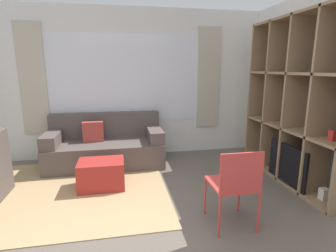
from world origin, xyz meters
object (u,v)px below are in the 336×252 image
Objects in this scene: shelving_unit at (299,105)px; folding_chair at (235,182)px; couch_main at (106,147)px; ottoman at (102,174)px.

folding_chair is (-1.39, -1.00, -0.62)m from shelving_unit.
shelving_unit is 1.23× the size of couch_main.
shelving_unit reaches higher than ottoman.
shelving_unit is 3.13m from couch_main.
folding_chair is (1.40, -1.22, 0.32)m from ottoman.
ottoman is (-2.80, 0.22, -0.94)m from shelving_unit.
ottoman is at bearing 175.44° from shelving_unit.
couch_main is 3.11× the size of ottoman.
couch_main is at bearing 88.64° from ottoman.
shelving_unit reaches higher than couch_main.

